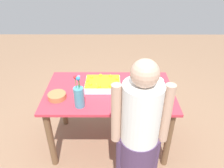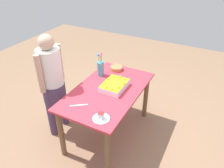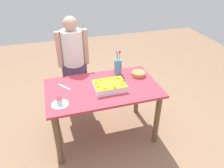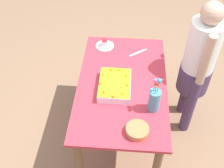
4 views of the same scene
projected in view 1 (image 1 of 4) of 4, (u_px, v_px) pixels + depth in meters
The scene contains 8 objects.
ground_plane at pixel (110, 141), 2.79m from camera, with size 8.00×8.00×0.00m, color #8C694F.
dining_table at pixel (110, 100), 2.44m from camera, with size 1.39×0.82×0.78m.
sheet_cake at pixel (103, 84), 2.40m from camera, with size 0.38×0.28×0.10m.
serving_plate_with_slice at pixel (156, 79), 2.54m from camera, with size 0.19×0.19×0.08m.
cake_knife at pixel (153, 98), 2.25m from camera, with size 0.21×0.02×0.00m, color silver.
flower_vase at pixel (79, 96), 2.08m from camera, with size 0.10×0.10×0.34m.
fruit_bowl at pixel (57, 96), 2.24m from camera, with size 0.18×0.18×0.05m, color #BA7344.
person_standing at pixel (140, 132), 1.73m from camera, with size 0.45×0.31×1.49m.
Camera 1 is at (-0.03, 1.97, 2.10)m, focal length 35.00 mm.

